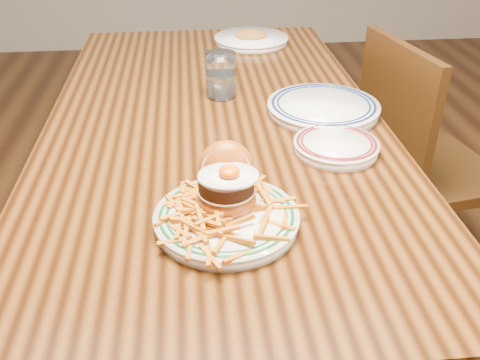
{
  "coord_description": "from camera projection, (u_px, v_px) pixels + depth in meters",
  "views": [
    {
      "loc": [
        -0.06,
        -1.25,
        1.33
      ],
      "look_at": [
        0.02,
        -0.47,
        0.84
      ],
      "focal_mm": 40.0,
      "sensor_mm": 36.0,
      "label": 1
    }
  ],
  "objects": [
    {
      "name": "main_plate",
      "position": [
        226.0,
        205.0,
        0.96
      ],
      "size": [
        0.26,
        0.27,
        0.13
      ],
      "rotation": [
        0.0,
        0.0,
        -0.08
      ],
      "color": "white",
      "rests_on": "table"
    },
    {
      "name": "side_plate",
      "position": [
        336.0,
        146.0,
        1.2
      ],
      "size": [
        0.19,
        0.19,
        0.03
      ],
      "rotation": [
        0.0,
        0.0,
        0.08
      ],
      "color": "white",
      "rests_on": "table"
    },
    {
      "name": "water_glass",
      "position": [
        221.0,
        78.0,
        1.46
      ],
      "size": [
        0.08,
        0.08,
        0.12
      ],
      "color": "white",
      "rests_on": "table"
    },
    {
      "name": "far_plate",
      "position": [
        251.0,
        39.0,
        1.89
      ],
      "size": [
        0.26,
        0.26,
        0.05
      ],
      "rotation": [
        0.0,
        0.0,
        0.25
      ],
      "color": "white",
      "rests_on": "table"
    },
    {
      "name": "floor",
      "position": [
        220.0,
        325.0,
        1.76
      ],
      "size": [
        6.0,
        6.0,
        0.0
      ],
      "primitive_type": "plane",
      "color": "black",
      "rests_on": "ground"
    },
    {
      "name": "chair_right",
      "position": [
        417.0,
        162.0,
        1.75
      ],
      "size": [
        0.47,
        0.47,
        0.87
      ],
      "rotation": [
        0.0,
        0.0,
        3.33
      ],
      "color": "#381F0B",
      "rests_on": "floor"
    },
    {
      "name": "rear_plate",
      "position": [
        323.0,
        107.0,
        1.38
      ],
      "size": [
        0.29,
        0.29,
        0.03
      ],
      "rotation": [
        0.0,
        0.0,
        -0.22
      ],
      "color": "white",
      "rests_on": "table"
    },
    {
      "name": "table",
      "position": [
        216.0,
        147.0,
        1.42
      ],
      "size": [
        0.85,
        1.6,
        0.75
      ],
      "color": "black",
      "rests_on": "floor"
    }
  ]
}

